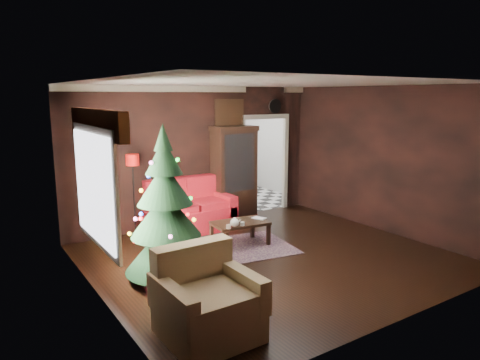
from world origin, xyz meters
TOP-DOWN VIEW (x-y plane):
  - floor at (0.00, 0.00)m, footprint 5.50×5.50m
  - ceiling at (0.00, 0.00)m, footprint 5.50×5.50m
  - wall_back at (0.00, 2.50)m, footprint 5.50×0.00m
  - wall_front at (0.00, -2.50)m, footprint 5.50×0.00m
  - wall_left at (-2.75, 0.00)m, footprint 0.00×5.50m
  - wall_right at (2.75, 0.00)m, footprint 0.00×5.50m
  - doorway at (1.70, 2.50)m, footprint 1.10×0.10m
  - left_window at (-2.71, 0.20)m, footprint 0.05×1.60m
  - valance at (-2.63, 0.20)m, footprint 0.12×2.10m
  - kitchen_floor at (1.70, 4.00)m, footprint 3.00×3.00m
  - kitchen_window at (1.70, 5.45)m, footprint 0.70×0.06m
  - rug at (-0.24, 0.66)m, footprint 2.11×1.67m
  - loveseat at (-0.40, 2.05)m, footprint 1.70×0.90m
  - curio_cabinet at (0.75, 2.27)m, footprint 0.90×0.45m
  - floor_lamp at (-1.52, 2.08)m, footprint 0.33×0.33m
  - christmas_tree at (-1.79, 0.06)m, footprint 1.40×1.40m
  - armchair at (-2.04, -1.56)m, footprint 1.02×1.02m
  - coffee_table at (-0.10, 0.75)m, footprint 1.01×0.67m
  - teapot at (-0.35, 0.54)m, footprint 0.19×0.19m
  - cup_a at (-0.48, 0.52)m, footprint 0.09×0.09m
  - cup_b at (-0.19, 0.53)m, footprint 0.09×0.09m
  - book at (0.21, 0.69)m, footprint 0.16×0.09m
  - wall_clock at (1.95, 2.45)m, footprint 0.32×0.32m
  - painting at (0.75, 2.46)m, footprint 0.62×0.05m
  - kitchen_counter at (1.70, 5.20)m, footprint 1.80×0.60m
  - kitchen_table at (1.40, 3.70)m, footprint 0.70×0.70m

SIDE VIEW (x-z plane):
  - floor at x=0.00m, z-range 0.00..0.00m
  - kitchen_floor at x=1.70m, z-range 0.00..0.00m
  - rug at x=-0.24m, z-range 0.00..0.01m
  - coffee_table at x=-0.10m, z-range 0.01..0.44m
  - kitchen_table at x=1.40m, z-range 0.00..0.75m
  - kitchen_counter at x=1.70m, z-range 0.00..0.90m
  - armchair at x=-2.04m, z-range -0.05..0.97m
  - cup_b at x=-0.19m, z-range 0.44..0.50m
  - cup_a at x=-0.48m, z-range 0.44..0.51m
  - loveseat at x=-0.40m, z-range 0.00..1.00m
  - teapot at x=-0.35m, z-range 0.44..0.60m
  - book at x=0.21m, z-range 0.44..0.67m
  - floor_lamp at x=-1.52m, z-range 0.07..1.59m
  - curio_cabinet at x=0.75m, z-range 0.00..1.90m
  - doorway at x=1.70m, z-range 0.00..2.10m
  - christmas_tree at x=-1.79m, z-range -0.07..2.17m
  - wall_back at x=0.00m, z-range -1.35..4.15m
  - wall_front at x=0.00m, z-range -1.35..4.15m
  - wall_left at x=-2.75m, z-range -1.35..4.15m
  - wall_right at x=2.75m, z-range -1.35..4.15m
  - left_window at x=-2.71m, z-range 0.75..2.15m
  - kitchen_window at x=1.70m, z-range 1.35..2.05m
  - painting at x=0.75m, z-range 1.99..2.51m
  - valance at x=-2.63m, z-range 2.10..2.44m
  - wall_clock at x=1.95m, z-range 2.35..2.41m
  - ceiling at x=0.00m, z-range 2.80..2.80m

